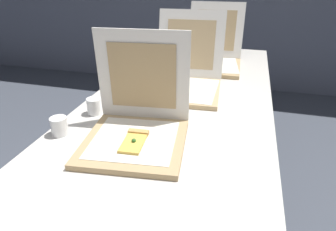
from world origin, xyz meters
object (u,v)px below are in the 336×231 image
object	(u,v)px
table	(174,118)
cup_white_near_center	(94,106)
pizza_box_middle	(186,80)
cup_white_far	(152,71)
pizza_box_back	(212,57)
cup_white_mid	(115,90)
pizza_box_front	(136,127)
cup_white_near_left	(59,126)

from	to	relation	value
table	cup_white_near_center	size ratio (longest dim) A/B	32.79
table	pizza_box_middle	xyz separation A→B (m)	(0.00, 0.25, 0.10)
cup_white_far	pizza_box_back	bearing A→B (deg)	43.70
cup_white_mid	pizza_box_middle	bearing A→B (deg)	30.84
pizza_box_front	cup_white_near_left	distance (m)	0.30
table	pizza_box_front	distance (m)	0.31
table	pizza_box_back	xyz separation A→B (m)	(0.08, 0.70, 0.10)
pizza_box_front	cup_white_mid	bearing A→B (deg)	118.63
pizza_box_front	cup_white_near_center	size ratio (longest dim) A/B	5.64
table	pizza_box_front	size ratio (longest dim) A/B	5.81
pizza_box_back	cup_white_near_left	bearing A→B (deg)	-115.75
pizza_box_middle	pizza_box_back	world-z (taller)	pizza_box_middle
cup_white_mid	cup_white_near_left	distance (m)	0.39
pizza_box_back	cup_white_near_center	bearing A→B (deg)	-118.13
table	pizza_box_back	world-z (taller)	pizza_box_back
pizza_box_front	table	bearing A→B (deg)	69.34
table	cup_white_mid	distance (m)	0.33
cup_white_mid	cup_white_near_left	size ratio (longest dim) A/B	1.00
table	cup_white_mid	size ratio (longest dim) A/B	32.79
cup_white_far	cup_white_mid	bearing A→B (deg)	-103.83
pizza_box_front	pizza_box_middle	xyz separation A→B (m)	(0.07, 0.54, -0.00)
cup_white_near_center	cup_white_near_left	size ratio (longest dim) A/B	1.00
pizza_box_middle	cup_white_near_center	world-z (taller)	pizza_box_middle
pizza_box_front	cup_white_far	distance (m)	0.70
pizza_box_middle	cup_white_near_left	world-z (taller)	pizza_box_middle
pizza_box_front	cup_white_mid	world-z (taller)	pizza_box_front
pizza_box_front	pizza_box_middle	bearing A→B (deg)	75.81
pizza_box_middle	cup_white_mid	size ratio (longest dim) A/B	6.70
table	cup_white_far	bearing A→B (deg)	120.45
pizza_box_middle	cup_white_near_center	bearing A→B (deg)	-134.82
pizza_box_middle	pizza_box_back	distance (m)	0.45
cup_white_near_left	cup_white_near_center	bearing A→B (deg)	76.96
table	cup_white_far	xyz separation A→B (m)	(-0.23, 0.40, 0.08)
pizza_box_front	pizza_box_back	distance (m)	0.99
cup_white_mid	cup_white_far	bearing A→B (deg)	76.17
table	pizza_box_front	world-z (taller)	pizza_box_front
cup_white_mid	cup_white_far	size ratio (longest dim) A/B	1.00
cup_white_far	cup_white_near_left	bearing A→B (deg)	-100.90
pizza_box_back	cup_white_far	xyz separation A→B (m)	(-0.31, -0.30, -0.02)
table	pizza_box_middle	distance (m)	0.27
pizza_box_back	cup_white_near_left	xyz separation A→B (m)	(-0.45, -1.02, -0.02)
table	pizza_box_front	bearing A→B (deg)	-104.12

